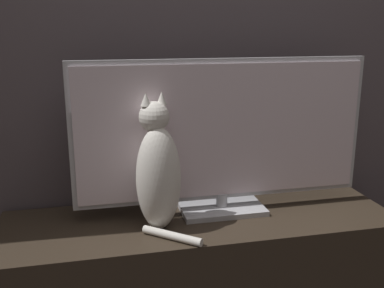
{
  "coord_description": "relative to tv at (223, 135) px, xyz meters",
  "views": [
    {
      "loc": [
        -0.38,
        -0.58,
        1.19
      ],
      "look_at": [
        -0.03,
        0.95,
        0.77
      ],
      "focal_mm": 42.0,
      "sensor_mm": 36.0,
      "label": 1
    }
  ],
  "objects": [
    {
      "name": "cat",
      "position": [
        -0.27,
        -0.1,
        -0.09
      ],
      "size": [
        0.22,
        0.28,
        0.49
      ],
      "rotation": [
        0.0,
        0.0,
        0.27
      ],
      "color": "silver",
      "rests_on": "tv_stand"
    },
    {
      "name": "tv_stand",
      "position": [
        -0.1,
        -0.05,
        -0.55
      ],
      "size": [
        1.49,
        0.46,
        0.48
      ],
      "color": "#33281E",
      "rests_on": "ground_plane"
    },
    {
      "name": "tv",
      "position": [
        0.0,
        0.0,
        0.0
      ],
      "size": [
        1.13,
        0.19,
        0.59
      ],
      "color": "#B7B7BC",
      "rests_on": "tv_stand"
    }
  ]
}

